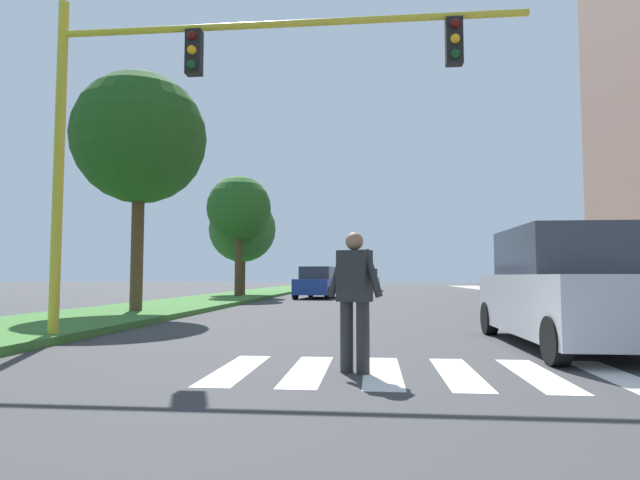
% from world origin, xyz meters
% --- Properties ---
extents(ground_plane, '(140.00, 140.00, 0.00)m').
position_xyz_m(ground_plane, '(0.00, 30.00, 0.00)').
color(ground_plane, '#38383A').
extents(crosswalk, '(4.95, 2.20, 0.01)m').
position_xyz_m(crosswalk, '(0.00, 8.96, 0.00)').
color(crosswalk, silver).
rests_on(crosswalk, ground_plane).
extents(median_strip, '(4.00, 64.00, 0.15)m').
position_xyz_m(median_strip, '(-7.83, 28.00, 0.07)').
color(median_strip, '#386B2D').
rests_on(median_strip, ground_plane).
extents(tree_mid, '(3.93, 3.93, 7.10)m').
position_xyz_m(tree_mid, '(-7.46, 17.43, 5.26)').
color(tree_mid, '#4C3823').
rests_on(tree_mid, median_strip).
extents(tree_far, '(3.27, 3.27, 6.13)m').
position_xyz_m(tree_far, '(-7.34, 28.86, 4.61)').
color(tree_far, '#4C3823').
rests_on(tree_far, median_strip).
extents(tree_distant, '(3.67, 3.67, 5.44)m').
position_xyz_m(tree_distant, '(-7.69, 31.04, 3.74)').
color(tree_distant, '#4C3823').
rests_on(tree_distant, median_strip).
extents(sidewalk_right, '(3.00, 64.00, 0.15)m').
position_xyz_m(sidewalk_right, '(8.83, 28.00, 0.07)').
color(sidewalk_right, '#9E9991').
rests_on(sidewalk_right, ground_plane).
extents(traffic_light_gantry, '(8.29, 0.30, 6.00)m').
position_xyz_m(traffic_light_gantry, '(-3.74, 11.28, 4.34)').
color(traffic_light_gantry, gold).
rests_on(traffic_light_gantry, median_strip).
extents(pedestrian_performer, '(0.71, 0.41, 1.69)m').
position_xyz_m(pedestrian_performer, '(-0.77, 8.86, 0.93)').
color(pedestrian_performer, '#262628').
rests_on(pedestrian_performer, ground_plane).
extents(suv_crossing, '(2.02, 4.62, 1.97)m').
position_xyz_m(suv_crossing, '(2.64, 11.54, 0.93)').
color(suv_crossing, '#B7B7BC').
rests_on(suv_crossing, ground_plane).
extents(sedan_midblock, '(2.27, 4.59, 1.65)m').
position_xyz_m(sedan_midblock, '(-3.40, 30.33, 0.77)').
color(sedan_midblock, navy).
rests_on(sedan_midblock, ground_plane).
extents(sedan_distant, '(1.98, 4.22, 1.74)m').
position_xyz_m(sedan_distant, '(-0.93, 45.17, 0.80)').
color(sedan_distant, gray).
rests_on(sedan_distant, ground_plane).
extents(sedan_far_horizon, '(2.07, 4.44, 1.69)m').
position_xyz_m(sedan_far_horizon, '(-1.40, 60.98, 0.78)').
color(sedan_far_horizon, black).
rests_on(sedan_far_horizon, ground_plane).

